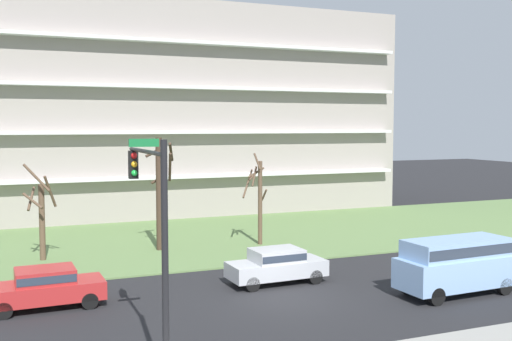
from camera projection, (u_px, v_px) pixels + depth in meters
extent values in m
plane|color=#232326|center=(285.00, 300.00, 24.71)|extent=(160.00, 160.00, 0.00)
cube|color=#66844C|center=(189.00, 239.00, 37.62)|extent=(80.00, 16.00, 0.08)
cube|color=#9E938C|center=(141.00, 111.00, 50.00)|extent=(41.10, 12.16, 16.46)
cube|color=silver|center=(160.00, 177.00, 44.35)|extent=(39.46, 0.90, 0.24)
cube|color=silver|center=(160.00, 132.00, 44.10)|extent=(39.46, 0.90, 0.24)
cube|color=silver|center=(159.00, 87.00, 43.86)|extent=(39.46, 0.90, 0.24)
cube|color=silver|center=(159.00, 41.00, 43.61)|extent=(39.46, 0.90, 0.24)
cylinder|color=brown|center=(42.00, 223.00, 31.55)|extent=(0.30, 0.30, 4.05)
cylinder|color=brown|center=(50.00, 192.00, 31.34)|extent=(0.73, 1.02, 1.73)
cylinder|color=brown|center=(31.00, 199.00, 31.43)|extent=(0.51, 1.12, 1.18)
cylinder|color=brown|center=(36.00, 178.00, 30.74)|extent=(1.32, 0.65, 1.44)
cylinder|color=brown|center=(33.00, 201.00, 30.90)|extent=(0.99, 1.04, 0.80)
cylinder|color=#423023|center=(159.00, 195.00, 34.06)|extent=(0.35, 0.35, 6.41)
cylinder|color=#423023|center=(156.00, 151.00, 34.41)|extent=(1.23, 0.22, 0.71)
cylinder|color=#423023|center=(171.00, 152.00, 33.92)|extent=(0.63, 1.44, 1.11)
cylinder|color=#423023|center=(170.00, 167.00, 34.06)|extent=(0.43, 1.37, 1.68)
cylinder|color=#423023|center=(159.00, 179.00, 34.41)|extent=(0.92, 0.35, 0.59)
cylinder|color=brown|center=(260.00, 204.00, 35.69)|extent=(0.25, 0.25, 5.00)
cylinder|color=brown|center=(254.00, 176.00, 35.69)|extent=(0.62, 0.69, 1.16)
cylinder|color=brown|center=(257.00, 161.00, 35.34)|extent=(0.32, 0.58, 0.95)
cylinder|color=brown|center=(248.00, 183.00, 35.86)|extent=(1.16, 1.31, 1.59)
cylinder|color=brown|center=(264.00, 195.00, 35.78)|extent=(0.17, 0.64, 0.74)
cylinder|color=brown|center=(256.00, 173.00, 36.01)|extent=(1.08, 0.21, 0.63)
cylinder|color=brown|center=(253.00, 176.00, 35.80)|extent=(0.83, 0.70, 0.54)
cube|color=#B22828|center=(46.00, 291.00, 23.53)|extent=(4.45, 1.93, 0.70)
cube|color=#B22828|center=(45.00, 275.00, 23.48)|extent=(2.25, 1.72, 0.55)
cube|color=#2D3847|center=(45.00, 275.00, 23.48)|extent=(2.21, 1.76, 0.30)
cylinder|color=black|center=(3.00, 311.00, 22.21)|extent=(0.65, 0.24, 0.64)
cylinder|color=black|center=(2.00, 299.00, 23.65)|extent=(0.65, 0.24, 0.64)
cylinder|color=black|center=(90.00, 301.00, 23.46)|extent=(0.65, 0.24, 0.64)
cylinder|color=black|center=(84.00, 291.00, 24.90)|extent=(0.65, 0.24, 0.64)
cube|color=#B7BABF|center=(277.00, 269.00, 27.25)|extent=(4.46, 1.94, 0.70)
cube|color=#B7BABF|center=(277.00, 255.00, 27.20)|extent=(2.25, 1.73, 0.55)
cube|color=#2D3847|center=(277.00, 255.00, 27.20)|extent=(2.21, 1.76, 0.30)
cylinder|color=black|center=(252.00, 284.00, 25.93)|extent=(0.65, 0.24, 0.64)
cylinder|color=black|center=(238.00, 276.00, 27.37)|extent=(0.65, 0.24, 0.64)
cylinder|color=black|center=(315.00, 277.00, 27.18)|extent=(0.65, 0.24, 0.64)
cylinder|color=black|center=(299.00, 269.00, 28.62)|extent=(0.65, 0.24, 0.64)
cube|color=#8CB2E0|center=(456.00, 271.00, 25.44)|extent=(5.28, 2.23, 1.25)
cube|color=#8CB2E0|center=(457.00, 248.00, 25.36)|extent=(4.68, 2.04, 0.75)
cube|color=#2D3847|center=(457.00, 248.00, 25.36)|extent=(4.59, 2.08, 0.41)
cylinder|color=black|center=(473.00, 277.00, 27.05)|extent=(0.73, 0.25, 0.72)
cylinder|color=black|center=(505.00, 286.00, 25.44)|extent=(0.73, 0.25, 0.72)
cylinder|color=black|center=(408.00, 286.00, 25.53)|extent=(0.73, 0.25, 0.72)
cylinder|color=black|center=(437.00, 297.00, 23.91)|extent=(0.73, 0.25, 0.72)
cylinder|color=black|center=(165.00, 268.00, 15.89)|extent=(0.18, 0.18, 6.73)
cylinder|color=black|center=(146.00, 152.00, 17.71)|extent=(0.12, 4.43, 0.12)
cube|color=black|center=(133.00, 165.00, 19.52)|extent=(0.28, 0.28, 0.90)
sphere|color=red|center=(134.00, 156.00, 19.35)|extent=(0.20, 0.20, 0.20)
sphere|color=#F2A519|center=(134.00, 164.00, 19.38)|extent=(0.20, 0.20, 0.20)
sphere|color=green|center=(134.00, 173.00, 19.40)|extent=(0.20, 0.20, 0.20)
cube|color=#197238|center=(144.00, 143.00, 17.90)|extent=(0.90, 0.04, 0.24)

